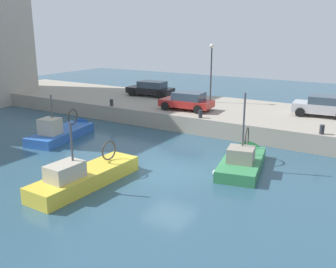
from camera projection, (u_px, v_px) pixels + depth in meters
water_surface at (170, 172)px, 19.54m from camera, size 80.00×80.00×0.00m
quay_wall at (248, 118)px, 28.80m from camera, size 9.00×56.00×1.20m
fishing_boat_green at (243, 164)px, 20.38m from camera, size 5.87×2.99×4.99m
fishing_boat_blue at (65, 135)px, 25.84m from camera, size 6.25×3.00×4.02m
fishing_boat_yellow at (90, 181)px, 18.10m from camera, size 6.79×2.01×3.97m
parked_car_silver at (323, 106)px, 26.58m from camera, size 2.33×4.03×1.45m
parked_car_red at (187, 101)px, 28.67m from camera, size 2.29×4.07×1.37m
parked_car_black at (151, 88)px, 34.64m from camera, size 2.20×4.44×1.37m
mooring_bollard_south at (322, 130)px, 22.12m from camera, size 0.28×0.28×0.55m
mooring_bollard_mid at (200, 114)px, 26.18m from camera, size 0.28×0.28×0.55m
mooring_bollard_north at (112, 103)px, 30.24m from camera, size 0.28×0.28×0.55m
quay_streetlamp at (211, 63)px, 30.99m from camera, size 0.36×0.36×4.83m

